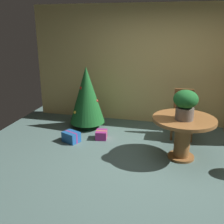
% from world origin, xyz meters
% --- Properties ---
extents(ground_plane, '(6.60, 6.60, 0.00)m').
position_xyz_m(ground_plane, '(0.00, 0.00, 0.00)').
color(ground_plane, '#4C6660').
extents(back_wall_panel, '(6.00, 0.10, 2.60)m').
position_xyz_m(back_wall_panel, '(0.00, 2.20, 1.30)').
color(back_wall_panel, tan).
rests_on(back_wall_panel, ground_plane).
extents(round_dining_table, '(1.03, 1.03, 0.72)m').
position_xyz_m(round_dining_table, '(0.45, 0.51, 0.51)').
color(round_dining_table, brown).
rests_on(round_dining_table, ground_plane).
extents(flower_vase, '(0.39, 0.39, 0.48)m').
position_xyz_m(flower_vase, '(0.45, 0.44, 0.99)').
color(flower_vase, '#665B51').
rests_on(flower_vase, round_dining_table).
extents(wooden_chair_far, '(0.42, 0.46, 0.95)m').
position_xyz_m(wooden_chair_far, '(0.45, 1.48, 0.53)').
color(wooden_chair_far, brown).
rests_on(wooden_chair_far, ground_plane).
extents(holiday_tree, '(0.76, 0.76, 1.34)m').
position_xyz_m(holiday_tree, '(-1.56, 1.48, 0.73)').
color(holiday_tree, brown).
rests_on(holiday_tree, ground_plane).
extents(gift_box_blue, '(0.38, 0.33, 0.20)m').
position_xyz_m(gift_box_blue, '(-1.60, 0.66, 0.10)').
color(gift_box_blue, '#1E569E').
rests_on(gift_box_blue, ground_plane).
extents(gift_box_purple, '(0.25, 0.28, 0.17)m').
position_xyz_m(gift_box_purple, '(-1.08, 0.94, 0.08)').
color(gift_box_purple, '#9E287A').
rests_on(gift_box_purple, ground_plane).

